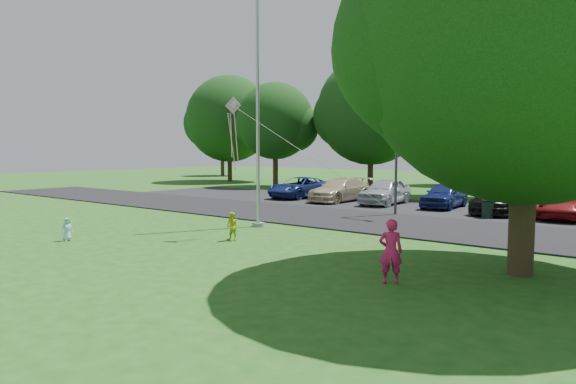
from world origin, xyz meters
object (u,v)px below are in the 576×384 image
Objects in this scene: flagpole at (258,124)px; street_lamp at (401,136)px; big_tree at (524,31)px; child_yellow at (233,226)px; kite at (236,120)px; trash_can at (488,210)px; woman at (391,251)px; child_blue at (67,229)px.

street_lamp is at bearing 65.21° from flagpole.
street_lamp is (3.06, 6.63, -0.40)m from flagpole.
child_yellow is at bearing -174.01° from big_tree.
child_yellow is 3.73m from kite.
trash_can is at bearing 40.79° from kite.
kite reaches higher than child_yellow.
flagpole is at bearing -60.49° from woman.
big_tree is 10.55m from child_yellow.
flagpole is 1.30× the size of kite.
street_lamp reaches higher than kite.
street_lamp is 7.74× the size of child_blue.
street_lamp reaches higher than trash_can.
trash_can is at bearing 50.07° from flagpole.
child_blue is at bearing -21.90° from woman.
street_lamp is 6.27× the size of child_yellow.
big_tree is 6.25m from woman.
trash_can is 12.19m from child_yellow.
child_yellow is at bearing -44.47° from child_blue.
trash_can is (6.70, 8.00, -3.73)m from flagpole.
flagpole is at bearing -104.10° from street_lamp.
kite is at bearing -90.76° from street_lamp.
woman reaches higher than child_blue.
kite is (1.21, -2.51, 0.01)m from flagpole.
flagpole is 0.94× the size of big_tree.
child_blue is (-4.48, -3.53, -0.09)m from child_yellow.
child_yellow is at bearing -63.69° from flagpole.
big_tree reaches higher than child_yellow.
flagpole is 1.60× the size of street_lamp.
flagpole is 10.02× the size of child_yellow.
flagpole is 4.98m from child_yellow.
child_blue is at bearing -161.61° from big_tree.
woman is at bearing -54.35° from street_lamp.
flagpole is at bearing 104.43° from child_yellow.
big_tree is 15.22m from child_blue.
trash_can is at bearing 52.86° from child_yellow.
big_tree reaches higher than trash_can.
woman is at bearing -39.34° from kite.
kite is at bearing -64.23° from flagpole.
woman is at bearing -127.49° from big_tree.
big_tree reaches higher than flagpole.
big_tree reaches higher than woman.
trash_can reaches higher than child_blue.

